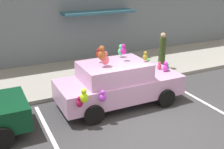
{
  "coord_description": "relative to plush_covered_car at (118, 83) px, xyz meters",
  "views": [
    {
      "loc": [
        -4.28,
        -6.11,
        4.43
      ],
      "look_at": [
        -0.14,
        2.39,
        0.9
      ],
      "focal_mm": 44.58,
      "sensor_mm": 36.0,
      "label": 1
    }
  ],
  "objects": [
    {
      "name": "ground_plane",
      "position": [
        0.2,
        -1.78,
        -0.81
      ],
      "size": [
        60.0,
        60.0,
        0.0
      ],
      "primitive_type": "plane",
      "color": "#38383A"
    },
    {
      "name": "sidewalk",
      "position": [
        0.2,
        3.22,
        -0.73
      ],
      "size": [
        24.0,
        4.0,
        0.15
      ],
      "primitive_type": "cube",
      "color": "gray",
      "rests_on": "ground"
    },
    {
      "name": "parking_stripe_front",
      "position": [
        2.83,
        -0.78,
        -0.81
      ],
      "size": [
        0.12,
        3.6,
        0.01
      ],
      "primitive_type": "cube",
      "color": "silver",
      "rests_on": "ground"
    },
    {
      "name": "parking_stripe_rear",
      "position": [
        -2.67,
        -0.78,
        -0.81
      ],
      "size": [
        0.12,
        3.6,
        0.01
      ],
      "primitive_type": "cube",
      "color": "silver",
      "rests_on": "ground"
    },
    {
      "name": "plush_covered_car",
      "position": [
        0.0,
        0.0,
        0.0
      ],
      "size": [
        4.34,
        2.11,
        2.24
      ],
      "color": "#C997C4",
      "rests_on": "ground"
    },
    {
      "name": "teddy_bear_on_sidewalk",
      "position": [
        1.27,
        1.87,
        -0.37
      ],
      "size": [
        0.32,
        0.27,
        0.62
      ],
      "color": "beige",
      "rests_on": "sidewalk"
    },
    {
      "name": "pedestrian_near_shopfront",
      "position": [
        3.39,
        2.17,
        0.14
      ],
      "size": [
        0.31,
        0.31,
        1.68
      ],
      "color": "#35461F",
      "rests_on": "sidewalk"
    }
  ]
}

